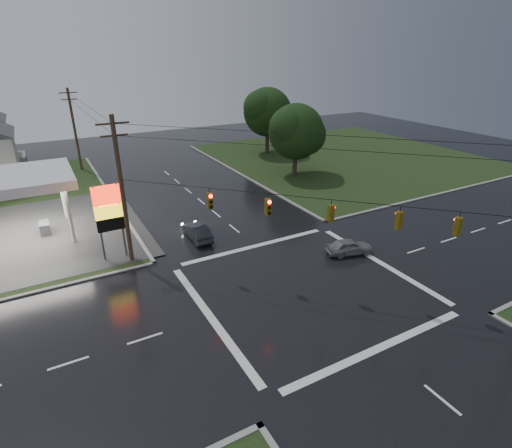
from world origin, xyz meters
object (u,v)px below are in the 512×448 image
utility_pole_n (75,129)px  tree_ne_near (297,132)px  car_north (197,232)px  utility_pole_nw (122,190)px  tree_ne_far (268,112)px  car_crossing (349,247)px  pylon_sign (109,210)px

utility_pole_n → tree_ne_near: (23.64, -16.01, 0.09)m
utility_pole_n → car_north: (5.83, -27.38, -4.80)m
utility_pole_nw → tree_ne_far: size_ratio=1.12×
tree_ne_near → car_crossing: (-8.29, -19.76, -4.94)m
car_north → pylon_sign: bearing=2.2°
utility_pole_n → car_crossing: utility_pole_n is taller
pylon_sign → utility_pole_nw: size_ratio=0.55×
utility_pole_nw → utility_pole_n: bearing=90.0°
car_north → tree_ne_far: bearing=-130.4°
car_north → car_crossing: (9.52, -8.38, -0.05)m
utility_pole_n → tree_ne_far: 26.96m
pylon_sign → utility_pole_n: (1.00, 27.50, 1.46)m
utility_pole_nw → tree_ne_far: utility_pole_nw is taller
car_north → tree_ne_near: bearing=-146.2°
pylon_sign → tree_ne_far: 36.35m
car_crossing → utility_pole_nw: bearing=80.6°
utility_pole_nw → tree_ne_near: 26.74m
utility_pole_nw → tree_ne_far: bearing=42.6°
utility_pole_n → tree_ne_far: utility_pole_n is taller
tree_ne_near → utility_pole_n: bearing=145.9°
utility_pole_nw → tree_ne_near: (23.64, 12.49, -0.16)m
pylon_sign → car_crossing: pylon_sign is taller
pylon_sign → car_crossing: bearing=-26.8°
utility_pole_n → tree_ne_near: 28.55m
utility_pole_nw → car_north: bearing=10.8°
pylon_sign → car_north: bearing=1.0°
tree_ne_near → car_north: (-17.81, -11.38, -4.89)m
tree_ne_near → car_crossing: tree_ne_near is taller
tree_ne_far → car_crossing: size_ratio=2.68×
pylon_sign → car_north: size_ratio=1.47×
pylon_sign → car_crossing: (16.35, -8.26, -3.39)m
utility_pole_n → car_north: size_ratio=2.57×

